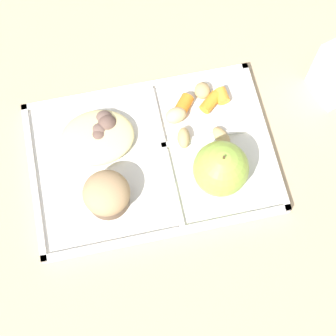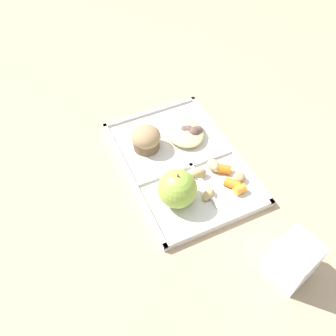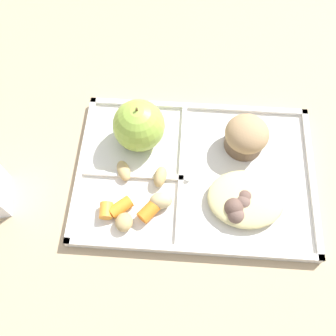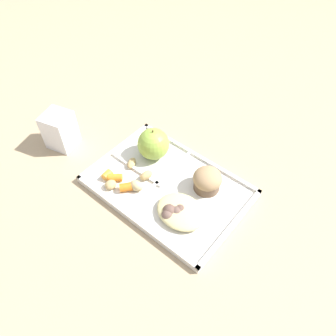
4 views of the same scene
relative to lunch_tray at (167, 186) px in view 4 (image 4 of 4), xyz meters
The scene contains 18 objects.
ground 0.01m from the lunch_tray, ahead, with size 6.00×6.00×0.00m, color tan.
lunch_tray is the anchor object (origin of this frame).
green_apple 0.12m from the lunch_tray, 148.85° to the left, with size 0.09×0.09×0.09m.
bran_muffin 0.10m from the lunch_tray, 35.76° to the left, with size 0.07×0.07×0.06m.
carrot_slice_center 0.16m from the lunch_tray, 149.71° to the right, with size 0.02×0.02×0.02m, color orange.
carrot_slice_edge 0.13m from the lunch_tray, 147.76° to the right, with size 0.02×0.02×0.04m, color orange.
carrot_slice_back 0.10m from the lunch_tray, 132.35° to the right, with size 0.02×0.02×0.03m, color orange.
potato_chunk_small 0.14m from the lunch_tray, 137.85° to the right, with size 0.03×0.03×0.02m, color tan.
potato_chunk_wedge 0.12m from the lunch_tray, behind, with size 0.04×0.02×0.02m, color tan.
potato_chunk_browned 0.06m from the lunch_tray, 163.47° to the right, with size 0.04×0.02×0.02m, color tan.
potato_chunk_golden 0.08m from the lunch_tray, 131.75° to the right, with size 0.04×0.03×0.03m, color tan.
egg_noodle_pile 0.09m from the lunch_tray, 29.83° to the right, with size 0.12×0.10×0.03m, color #D6C684.
meatball_side 0.09m from the lunch_tray, 46.68° to the right, with size 0.03×0.03×0.03m, color brown.
meatball_center 0.09m from the lunch_tray, 30.65° to the right, with size 0.03×0.03×0.03m, color brown.
meatball_back 0.09m from the lunch_tray, 36.01° to the right, with size 0.03×0.03×0.03m, color brown.
meatball_front 0.10m from the lunch_tray, 49.54° to the right, with size 0.03×0.03×0.03m, color brown.
plastic_fork 0.12m from the lunch_tray, 14.31° to the right, with size 0.13×0.08×0.00m.
milk_carton 0.34m from the lunch_tray, 168.74° to the right, with size 0.07×0.07×0.10m, color white.
Camera 4 is at (0.32, -0.39, 0.67)m, focal length 34.92 mm.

